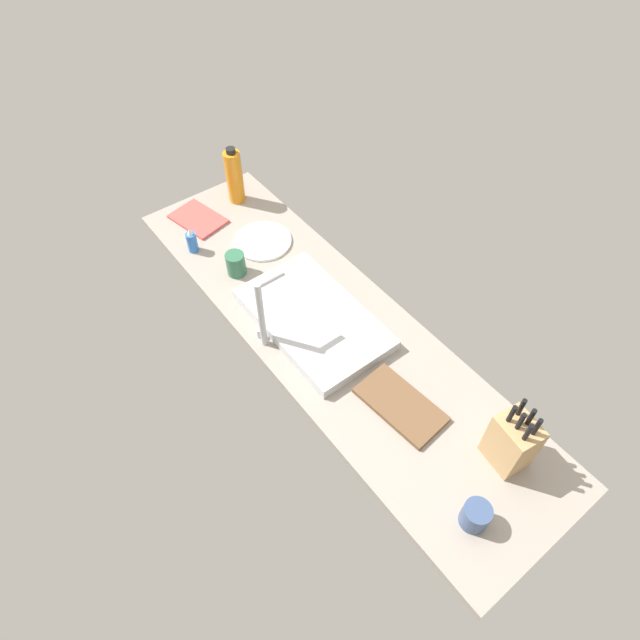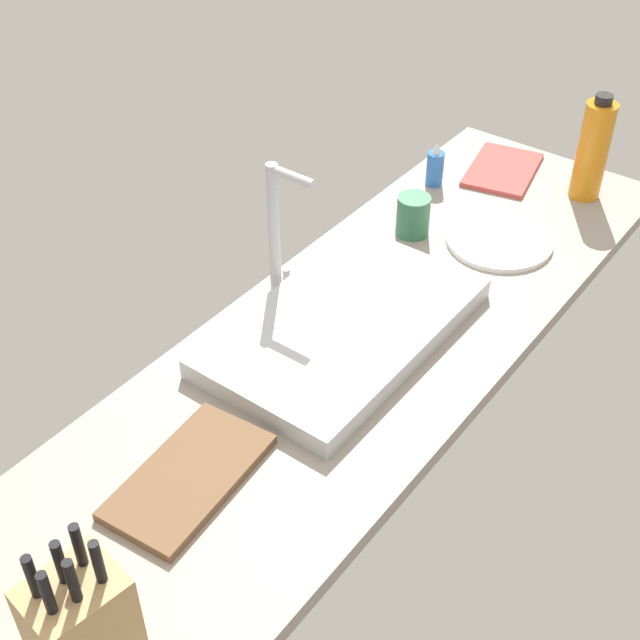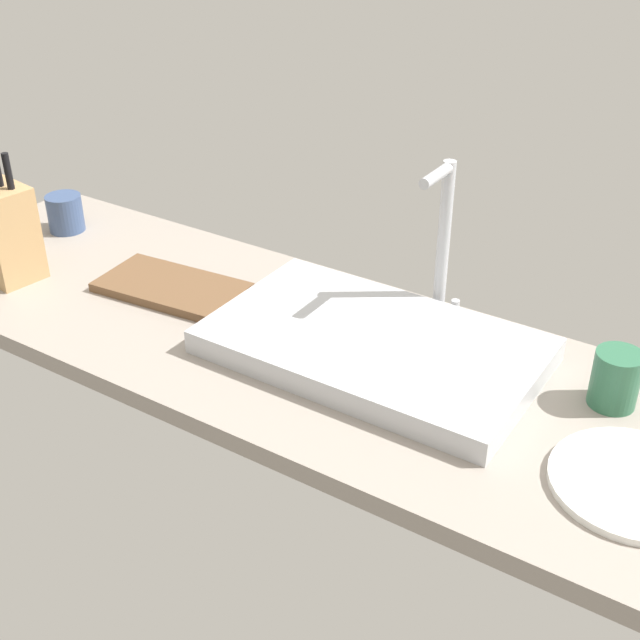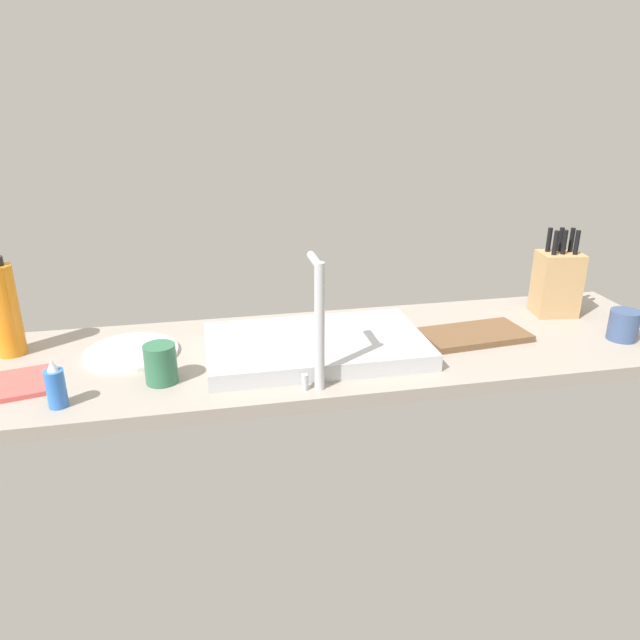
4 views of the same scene
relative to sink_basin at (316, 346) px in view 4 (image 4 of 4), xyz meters
The scene contains 10 objects.
countertop_slab 7.36cm from the sink_basin, 148.20° to the right, with size 199.28×56.05×3.50cm, color gray.
sink_basin is the anchor object (origin of this frame).
faucet 24.41cm from the sink_basin, 80.53° to the left, with size 5.50×11.23×30.85cm.
knife_block 80.47cm from the sink_basin, 169.62° to the right, with size 13.84×11.81×26.97cm.
cutting_board 46.16cm from the sink_basin, behind, with size 29.58×15.75×1.80cm, color brown.
soap_bottle 63.91cm from the sink_basin, 14.78° to the left, with size 4.32×4.32×11.60cm.
water_bottle 81.73cm from the sink_basin, 11.54° to the right, with size 7.49×7.49×26.62cm.
dinner_plate 49.18cm from the sink_basin, 10.99° to the right, with size 24.44×24.44×1.20cm, color white.
coffee_mug 86.86cm from the sink_basin, behind, with size 8.10×8.10×8.51cm, color #384C75.
ceramic_cup 40.61cm from the sink_basin, 12.49° to the left, with size 7.72×7.72×9.64cm, color #2D6647.
Camera 4 is at (33.44, 146.16, 70.01)cm, focal length 33.54 mm.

